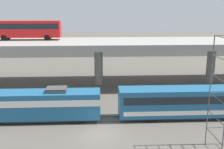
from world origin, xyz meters
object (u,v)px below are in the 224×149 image
transit_bus_on_overpass (27,28)px  parked_car_4 (182,47)px  parked_car_2 (18,46)px  parked_car_1 (138,46)px  parked_car_5 (164,47)px  train_locomotive (28,104)px  train_coach_lead (206,101)px  parked_car_3 (92,45)px  parked_car_0 (50,47)px

transit_bus_on_overpass → parked_car_4: transit_bus_on_overpass is taller
parked_car_2 → parked_car_1: bearing=-4.2°
parked_car_4 → parked_car_5: (-5.50, 0.06, -0.00)m
parked_car_4 → parked_car_5: size_ratio=0.95×
train_locomotive → train_coach_lead: 21.92m
parked_car_1 → parked_car_3: same height
train_locomotive → parked_car_2: train_locomotive is taller
transit_bus_on_overpass → parked_car_3: (10.57, 35.01, -7.76)m
parked_car_2 → parked_car_5: bearing=-6.4°
transit_bus_on_overpass → parked_car_4: bearing=38.4°
parked_car_4 → transit_bus_on_overpass: bearing=38.4°
parked_car_3 → parked_car_4: 27.52m
parked_car_1 → parked_car_3: size_ratio=1.07×
parked_car_1 → parked_car_4: 13.18m
parked_car_2 → parked_car_5: size_ratio=1.03×
parked_car_1 → train_coach_lead: bearing=91.6°
transit_bus_on_overpass → parked_car_2: 37.59m
parked_car_4 → parked_car_5: 5.50m
parked_car_3 → parked_car_0: bearing=-164.7°
parked_car_5 → parked_car_0: bearing=176.9°
train_locomotive → parked_car_2: bearing=-73.1°
train_coach_lead → parked_car_2: bearing=-54.3°
train_locomotive → train_coach_lead: bearing=-180.0°
parked_car_5 → parked_car_1: bearing=163.0°
parked_car_0 → parked_car_5: (33.88, -1.82, -0.00)m
parked_car_2 → parked_car_4: size_ratio=1.09×
parked_car_5 → train_locomotive: bearing=-120.3°
train_locomotive → parked_car_2: (-16.05, 52.88, -0.06)m
train_locomotive → parked_car_0: (-5.88, 49.72, -0.06)m
train_locomotive → parked_car_3: (6.49, 53.11, -0.06)m
parked_car_3 → train_coach_lead: bearing=-73.8°
transit_bus_on_overpass → train_locomotive: bearing=-77.3°
train_coach_lead → parked_car_3: size_ratio=5.03×
parked_car_1 → parked_car_4: bearing=169.7°
transit_bus_on_overpass → parked_car_5: (32.08, 29.80, -7.76)m
parked_car_1 → parked_car_5: same height
parked_car_0 → train_locomotive: bearing=-83.3°
parked_car_0 → parked_car_2: 10.65m
train_coach_lead → parked_car_1: size_ratio=4.73×
train_coach_lead → parked_car_1: 50.21m
transit_bus_on_overpass → parked_car_5: 44.47m
parked_car_3 → parked_car_5: 22.13m
train_coach_lead → parked_car_2: size_ratio=4.84×
train_locomotive → parked_car_4: (33.49, 47.84, -0.06)m
parked_car_4 → parked_car_0: bearing=-2.7°
transit_bus_on_overpass → parked_car_1: (24.61, 32.09, -7.76)m
train_coach_lead → transit_bus_on_overpass: bearing=-34.8°
parked_car_5 → parked_car_4: bearing=-0.6°
train_coach_lead → train_locomotive: bearing=0.0°
transit_bus_on_overpass → parked_car_2: transit_bus_on_overpass is taller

